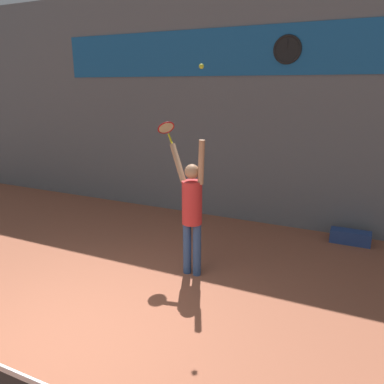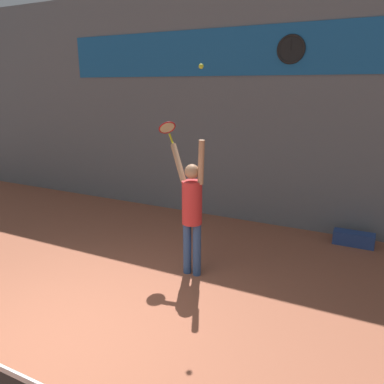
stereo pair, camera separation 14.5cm
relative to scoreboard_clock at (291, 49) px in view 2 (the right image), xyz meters
name	(u,v)px [view 2 (the right image)]	position (x,y,z in m)	size (l,w,h in m)	color
ground_plane	(55,341)	(-1.49, -4.98, -3.61)	(18.00, 18.00, 0.00)	#9E563D
back_wall	(219,107)	(-1.49, 0.08, -1.11)	(18.00, 0.10, 5.00)	slate
sponsor_banner	(219,52)	(-1.49, 0.02, 0.00)	(7.65, 0.02, 0.95)	#195B9E
scoreboard_clock	(291,49)	(0.00, 0.00, 0.00)	(0.55, 0.05, 0.55)	black
tennis_player	(192,208)	(-0.76, -2.75, -2.49)	(0.75, 0.48, 2.19)	#2D4C7F
tennis_racket	(168,129)	(-1.40, -2.34, -1.35)	(0.39, 0.36, 0.36)	yellow
tennis_ball	(201,66)	(-0.57, -2.85, -0.42)	(0.07, 0.07, 0.07)	#CCDB2D
equipment_bag	(354,239)	(1.51, -0.37, -3.49)	(0.74, 0.28, 0.25)	navy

